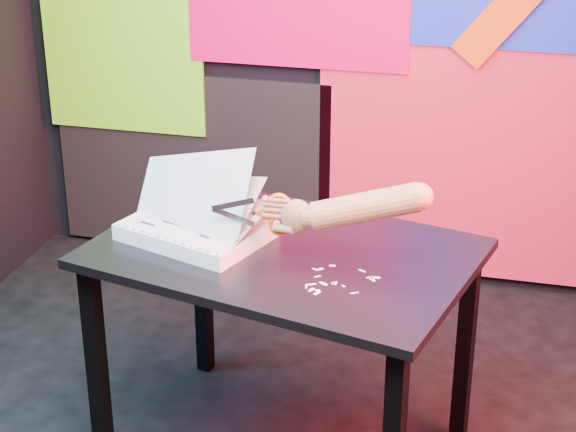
# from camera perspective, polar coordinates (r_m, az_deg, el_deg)

# --- Properties ---
(room) EXTENTS (3.01, 3.01, 2.71)m
(room) POSITION_cam_1_polar(r_m,az_deg,el_deg) (2.62, -1.71, 9.03)
(room) COLOR black
(room) RESTS_ON ground
(backdrop) EXTENTS (2.88, 0.05, 2.08)m
(backdrop) POSITION_cam_1_polar(r_m,az_deg,el_deg) (4.09, 4.86, 8.65)
(backdrop) COLOR red
(backdrop) RESTS_ON ground
(work_table) EXTENTS (1.26, 0.98, 0.75)m
(work_table) POSITION_cam_1_polar(r_m,az_deg,el_deg) (2.96, -0.28, -3.69)
(work_table) COLOR black
(work_table) RESTS_ON ground
(printout_stack) EXTENTS (0.49, 0.43, 0.31)m
(printout_stack) POSITION_cam_1_polar(r_m,az_deg,el_deg) (2.99, -5.48, -0.75)
(printout_stack) COLOR white
(printout_stack) RESTS_ON work_table
(scissors) EXTENTS (0.24, 0.02, 0.14)m
(scissors) POSITION_cam_1_polar(r_m,az_deg,el_deg) (2.80, -0.84, 0.10)
(scissors) COLOR #B1B3B7
(scissors) RESTS_ON printout_stack
(hand_forearm) EXTENTS (0.48, 0.09, 0.19)m
(hand_forearm) POSITION_cam_1_polar(r_m,az_deg,el_deg) (2.74, 3.93, 0.47)
(hand_forearm) COLOR #B67249
(hand_forearm) RESTS_ON work_table
(paper_clippings) EXTENTS (0.20, 0.19, 0.00)m
(paper_clippings) POSITION_cam_1_polar(r_m,az_deg,el_deg) (2.73, 2.87, -3.84)
(paper_clippings) COLOR white
(paper_clippings) RESTS_ON work_table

